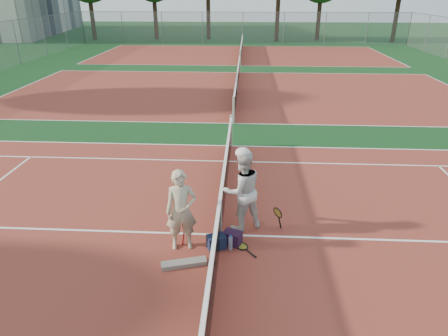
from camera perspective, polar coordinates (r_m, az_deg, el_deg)
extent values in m
plane|color=#0F3716|center=(8.86, -0.46, -9.53)|extent=(130.00, 130.00, 0.00)
cube|color=maroon|center=(8.85, -0.46, -9.52)|extent=(23.77, 10.97, 0.01)
cube|color=maroon|center=(21.44, 1.89, 10.82)|extent=(23.77, 10.97, 0.01)
cube|color=maroon|center=(34.71, 2.50, 15.90)|extent=(23.77, 10.97, 0.01)
imported|color=#B8AC8E|center=(8.08, -6.12, -6.06)|extent=(0.70, 0.53, 1.73)
imported|color=silver|center=(8.68, 2.60, -3.22)|extent=(1.11, 1.02, 1.85)
cube|color=#101932|center=(8.38, -1.09, -10.51)|extent=(0.44, 0.37, 0.29)
cube|color=black|center=(8.49, 1.20, -9.97)|extent=(0.43, 0.37, 0.30)
cube|color=slate|center=(8.00, -5.73, -13.41)|extent=(0.90, 0.44, 0.09)
cylinder|color=#C9DFFF|center=(8.33, 0.93, -10.73)|extent=(0.09, 0.09, 0.30)
cylinder|color=#382314|center=(47.54, -18.38, 20.36)|extent=(0.44, 0.44, 5.57)
cylinder|color=#382314|center=(46.53, -9.80, 20.92)|extent=(0.44, 0.44, 5.27)
cylinder|color=#382314|center=(46.04, -2.26, 21.36)|extent=(0.44, 0.44, 5.54)
cylinder|color=#382314|center=(44.52, 7.69, 21.32)|extent=(0.44, 0.44, 5.91)
cylinder|color=#382314|center=(46.23, 13.43, 20.72)|extent=(0.44, 0.44, 5.43)
cylinder|color=#382314|center=(46.75, 23.48, 19.80)|extent=(0.44, 0.44, 5.88)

